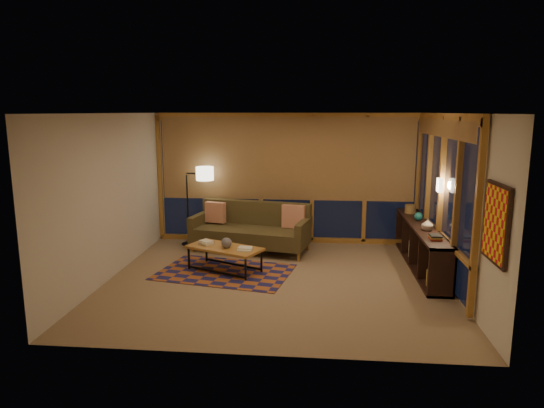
# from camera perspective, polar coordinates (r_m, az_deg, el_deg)

# --- Properties ---
(floor) EXTENTS (5.50, 5.00, 0.01)m
(floor) POSITION_cam_1_polar(r_m,az_deg,el_deg) (8.05, 0.52, -8.97)
(floor) COLOR #9B7C60
(floor) RESTS_ON ground
(ceiling) EXTENTS (5.50, 5.00, 0.01)m
(ceiling) POSITION_cam_1_polar(r_m,az_deg,el_deg) (7.57, 0.56, 10.63)
(ceiling) COLOR beige
(ceiling) RESTS_ON walls
(walls) EXTENTS (5.51, 5.01, 2.70)m
(walls) POSITION_cam_1_polar(r_m,az_deg,el_deg) (7.70, 0.54, 0.53)
(walls) COLOR silver
(walls) RESTS_ON floor
(window_wall_back) EXTENTS (5.30, 0.16, 2.60)m
(window_wall_back) POSITION_cam_1_polar(r_m,az_deg,el_deg) (10.09, 1.71, 2.99)
(window_wall_back) COLOR #B47C2C
(window_wall_back) RESTS_ON walls
(window_wall_right) EXTENTS (0.16, 3.70, 2.60)m
(window_wall_right) POSITION_cam_1_polar(r_m,az_deg,el_deg) (8.51, 19.19, 0.92)
(window_wall_right) COLOR #B47C2C
(window_wall_right) RESTS_ON walls
(wall_art) EXTENTS (0.06, 0.74, 0.94)m
(wall_art) POSITION_cam_1_polar(r_m,az_deg,el_deg) (6.19, 24.81, -2.08)
(wall_art) COLOR red
(wall_art) RESTS_ON walls
(wall_sconce) EXTENTS (0.12, 0.18, 0.22)m
(wall_sconce) POSITION_cam_1_polar(r_m,az_deg,el_deg) (8.32, 19.12, 2.10)
(wall_sconce) COLOR beige
(wall_sconce) RESTS_ON walls
(sofa) EXTENTS (2.42, 1.37, 0.93)m
(sofa) POSITION_cam_1_polar(r_m,az_deg,el_deg) (9.57, -2.59, -2.84)
(sofa) COLOR brown
(sofa) RESTS_ON floor
(pillow_left) EXTENTS (0.44, 0.24, 0.42)m
(pillow_left) POSITION_cam_1_polar(r_m,az_deg,el_deg) (9.95, -6.66, -1.15)
(pillow_left) COLOR red
(pillow_left) RESTS_ON sofa
(pillow_right) EXTENTS (0.48, 0.26, 0.45)m
(pillow_right) POSITION_cam_1_polar(r_m,az_deg,el_deg) (9.50, 2.57, -1.53)
(pillow_right) COLOR red
(pillow_right) RESTS_ON sofa
(area_rug) EXTENTS (2.45, 1.87, 0.01)m
(area_rug) POSITION_cam_1_polar(r_m,az_deg,el_deg) (8.47, -5.59, -7.96)
(area_rug) COLOR #A05424
(area_rug) RESTS_ON floor
(coffee_table) EXTENTS (1.42, 1.08, 0.43)m
(coffee_table) POSITION_cam_1_polar(r_m,az_deg,el_deg) (8.48, -5.57, -6.45)
(coffee_table) COLOR #B47C2C
(coffee_table) RESTS_ON floor
(book_stack_a) EXTENTS (0.33, 0.32, 0.08)m
(book_stack_a) POSITION_cam_1_polar(r_m,az_deg,el_deg) (8.60, -7.76, -4.49)
(book_stack_a) COLOR #ECE7C8
(book_stack_a) RESTS_ON coffee_table
(book_stack_b) EXTENTS (0.24, 0.20, 0.04)m
(book_stack_b) POSITION_cam_1_polar(r_m,az_deg,el_deg) (8.19, -3.19, -5.29)
(book_stack_b) COLOR #ECE7C8
(book_stack_b) RESTS_ON coffee_table
(ceramic_pot) EXTENTS (0.24, 0.24, 0.18)m
(ceramic_pot) POSITION_cam_1_polar(r_m,az_deg,el_deg) (8.34, -5.38, -4.55)
(ceramic_pot) COLOR #343435
(ceramic_pot) RESTS_ON coffee_table
(floor_lamp) EXTENTS (0.56, 0.38, 1.64)m
(floor_lamp) POSITION_cam_1_polar(r_m,az_deg,el_deg) (10.12, -9.91, -0.20)
(floor_lamp) COLOR black
(floor_lamp) RESTS_ON floor
(bookshelf) EXTENTS (0.40, 3.06, 0.77)m
(bookshelf) POSITION_cam_1_polar(r_m,az_deg,el_deg) (9.01, 17.10, -4.73)
(bookshelf) COLOR black
(bookshelf) RESTS_ON floor
(basket) EXTENTS (0.25, 0.25, 0.16)m
(basket) POSITION_cam_1_polar(r_m,az_deg,el_deg) (9.88, 15.97, -0.57)
(basket) COLOR olive
(basket) RESTS_ON bookshelf
(teal_bowl) EXTENTS (0.17, 0.17, 0.16)m
(teal_bowl) POSITION_cam_1_polar(r_m,az_deg,el_deg) (9.23, 16.85, -1.41)
(teal_bowl) COLOR #176465
(teal_bowl) RESTS_ON bookshelf
(vase) EXTENTS (0.24, 0.24, 0.20)m
(vase) POSITION_cam_1_polar(r_m,az_deg,el_deg) (8.52, 17.81, -2.31)
(vase) COLOR #B3A68D
(vase) RESTS_ON bookshelf
(shelf_book_stack) EXTENTS (0.16, 0.22, 0.06)m
(shelf_book_stack) POSITION_cam_1_polar(r_m,az_deg,el_deg) (7.99, 18.66, -3.73)
(shelf_book_stack) COLOR #ECE7C8
(shelf_book_stack) RESTS_ON bookshelf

